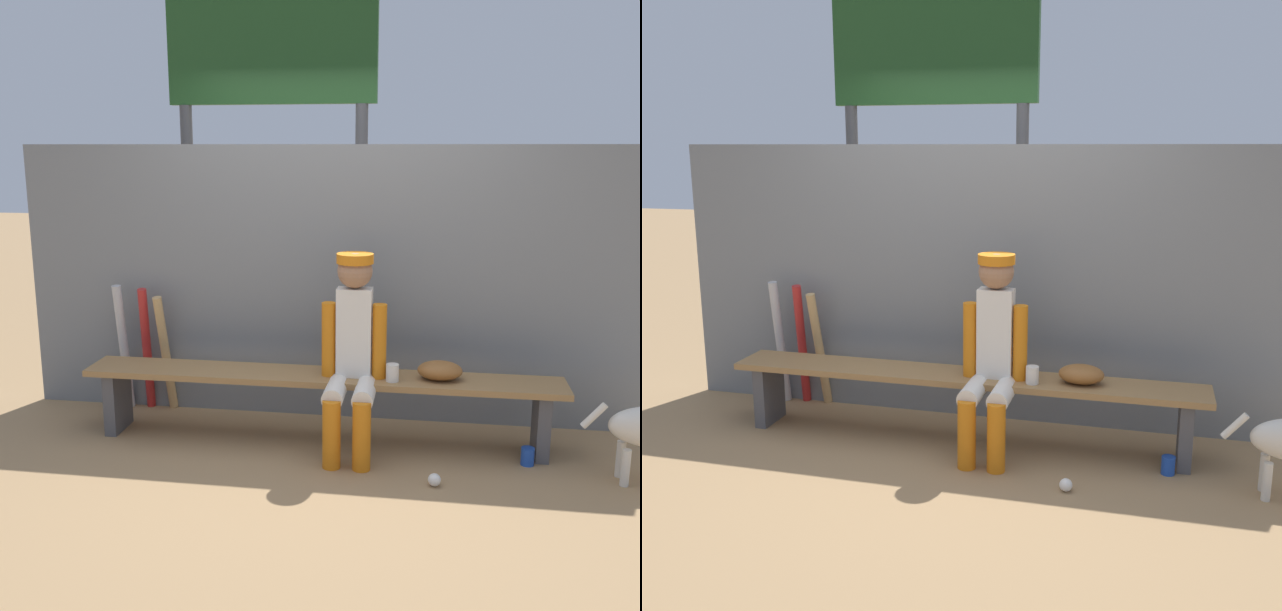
% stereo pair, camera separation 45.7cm
% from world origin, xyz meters
% --- Properties ---
extents(ground_plane, '(30.00, 30.00, 0.00)m').
position_xyz_m(ground_plane, '(0.00, 0.00, 0.00)').
color(ground_plane, '#9E7A51').
extents(chainlink_fence, '(4.42, 0.03, 1.91)m').
position_xyz_m(chainlink_fence, '(0.00, 0.49, 0.95)').
color(chainlink_fence, slate).
rests_on(chainlink_fence, ground_plane).
extents(dugout_bench, '(3.08, 0.36, 0.46)m').
position_xyz_m(dugout_bench, '(0.00, 0.00, 0.37)').
color(dugout_bench, olive).
rests_on(dugout_bench, ground_plane).
extents(player_seated, '(0.41, 0.55, 1.25)m').
position_xyz_m(player_seated, '(0.22, -0.11, 0.68)').
color(player_seated, silver).
rests_on(player_seated, ground_plane).
extents(baseball_glove, '(0.28, 0.20, 0.12)m').
position_xyz_m(baseball_glove, '(0.76, 0.00, 0.52)').
color(baseball_glove, brown).
rests_on(baseball_glove, dugout_bench).
extents(bat_wood_tan, '(0.11, 0.23, 0.87)m').
position_xyz_m(bat_wood_tan, '(-1.18, 0.39, 0.43)').
color(bat_wood_tan, tan).
rests_on(bat_wood_tan, ground_plane).
extents(bat_aluminum_red, '(0.10, 0.21, 0.92)m').
position_xyz_m(bat_aluminum_red, '(-1.33, 0.40, 0.46)').
color(bat_aluminum_red, '#B22323').
rests_on(bat_aluminum_red, ground_plane).
extents(bat_aluminum_silver, '(0.08, 0.18, 0.94)m').
position_xyz_m(bat_aluminum_silver, '(-1.50, 0.38, 0.47)').
color(bat_aluminum_silver, '#B7B7BC').
rests_on(bat_aluminum_silver, ground_plane).
extents(baseball, '(0.07, 0.07, 0.07)m').
position_xyz_m(baseball, '(0.74, -0.53, 0.04)').
color(baseball, white).
rests_on(baseball, ground_plane).
extents(cup_on_ground, '(0.08, 0.08, 0.11)m').
position_xyz_m(cup_on_ground, '(1.30, -0.16, 0.06)').
color(cup_on_ground, '#1E47AD').
rests_on(cup_on_ground, ground_plane).
extents(cup_on_bench, '(0.08, 0.08, 0.11)m').
position_xyz_m(cup_on_bench, '(0.47, -0.08, 0.52)').
color(cup_on_bench, silver).
rests_on(cup_on_bench, dugout_bench).
extents(scoreboard, '(1.95, 0.27, 3.29)m').
position_xyz_m(scoreboard, '(-0.56, 1.47, 2.26)').
color(scoreboard, '#3F3F42').
rests_on(scoreboard, ground_plane).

